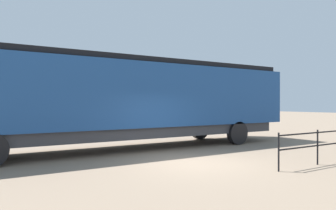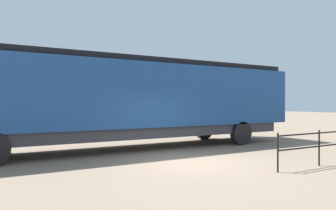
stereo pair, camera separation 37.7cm
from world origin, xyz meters
name	(u,v)px [view 2 (the right image)]	position (x,y,z in m)	size (l,w,h in m)	color
ground_plane	(193,163)	(0.00, 0.00, 0.00)	(120.00, 120.00, 0.00)	#84705B
locomotive	(137,98)	(-4.13, -0.06, 2.19)	(3.19, 16.26, 3.85)	navy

